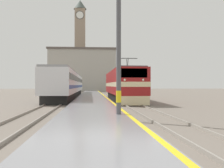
# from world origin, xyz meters

# --- Properties ---
(ground_plane) EXTENTS (200.00, 200.00, 0.00)m
(ground_plane) POSITION_xyz_m (0.00, 30.00, 0.00)
(ground_plane) COLOR #70665B
(platform) EXTENTS (3.71, 140.00, 0.36)m
(platform) POSITION_xyz_m (0.00, 25.00, 0.18)
(platform) COLOR gray
(platform) RESTS_ON ground
(rail_track_near) EXTENTS (2.83, 140.00, 0.16)m
(rail_track_near) POSITION_xyz_m (3.52, 25.00, 0.03)
(rail_track_near) COLOR #70665B
(rail_track_near) RESTS_ON ground
(rail_track_far) EXTENTS (2.83, 140.00, 0.16)m
(rail_track_far) POSITION_xyz_m (-3.52, 25.00, 0.03)
(rail_track_far) COLOR #70665B
(rail_track_far) RESTS_ON ground
(locomotive_train) EXTENTS (2.92, 16.38, 4.58)m
(locomotive_train) POSITION_xyz_m (3.52, 22.55, 1.85)
(locomotive_train) COLOR black
(locomotive_train) RESTS_ON ground
(passenger_train) EXTENTS (2.92, 34.94, 3.65)m
(passenger_train) POSITION_xyz_m (-3.52, 32.85, 1.98)
(passenger_train) COLOR black
(passenger_train) RESTS_ON ground
(catenary_mast) EXTENTS (2.57, 0.26, 7.68)m
(catenary_mast) POSITION_xyz_m (1.36, 5.52, 4.21)
(catenary_mast) COLOR #4C4C51
(catenary_mast) RESTS_ON platform
(clock_tower) EXTENTS (4.05, 4.05, 28.80)m
(clock_tower) POSITION_xyz_m (-3.60, 75.44, 15.12)
(clock_tower) COLOR gray
(clock_tower) RESTS_ON ground
(station_building) EXTENTS (19.30, 9.06, 12.28)m
(station_building) POSITION_xyz_m (-2.61, 68.55, 6.17)
(station_building) COLOR #A8A399
(station_building) RESTS_ON ground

